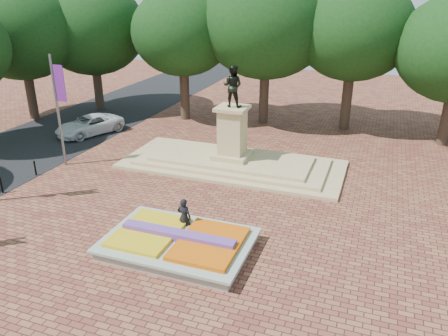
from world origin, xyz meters
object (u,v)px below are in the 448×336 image
flower_bed (179,243)px  monument (232,153)px  van (89,125)px  pedestrian (184,217)px

flower_bed → monument: size_ratio=0.45×
van → pedestrian: (13.28, -11.13, 0.19)m
monument → pedestrian: (0.71, -8.73, 0.04)m
monument → flower_bed: bearing=-84.1°
pedestrian → monument: bearing=-83.2°
monument → van: 12.80m
flower_bed → van: size_ratio=1.20×
flower_bed → van: (-13.60, 12.40, 0.35)m
pedestrian → van: bearing=-37.8°
flower_bed → monument: (-1.03, 10.00, 0.50)m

